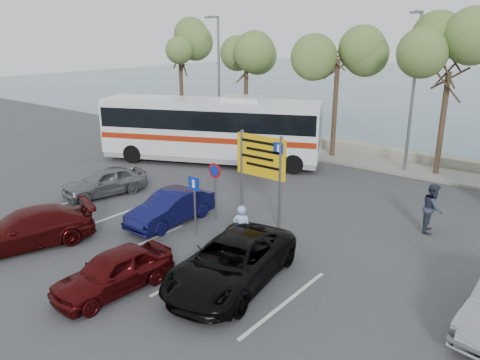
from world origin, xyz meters
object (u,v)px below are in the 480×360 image
Objects in this scene: direction_sign at (261,163)px; car_silver_a at (105,181)px; pedestrian_far at (432,208)px; suv_black at (232,262)px; street_lamp_right at (413,85)px; car_blue at (171,208)px; car_red at (113,271)px; car_maroon at (27,229)px; coach_bus_left at (210,132)px; pedestrian_near at (242,229)px; street_lamp_left at (218,72)px.

car_silver_a is (-7.55, -1.70, -1.78)m from direction_sign.
direction_sign reaches higher than pedestrian_far.
street_lamp_right is at bearing 80.65° from suv_black.
direction_sign is at bearing 37.23° from car_blue.
pedestrian_far is (5.50, 3.30, -1.49)m from direction_sign.
car_red is at bearing -93.03° from direction_sign.
car_maroon is 7.60m from suv_black.
car_red is (7.20, -5.00, -0.03)m from car_silver_a.
coach_bus_left is at bearing 103.08° from car_silver_a.
pedestrian_near is (3.75, -0.31, 0.21)m from car_blue.
car_red is at bearing -97.86° from street_lamp_right.
car_maroon is at bearing 13.54° from pedestrian_near.
direction_sign reaches higher than car_silver_a.
street_lamp_right is 4.74× the size of pedestrian_near.
coach_bus_left reaches higher than pedestrian_near.
suv_black is at bearing -89.80° from street_lamp_right.
street_lamp_right is at bearing 12.44° from pedestrian_far.
car_red is at bearing 135.56° from pedestrian_far.
coach_bus_left reaches higher than car_silver_a.
car_silver_a is 2.26× the size of pedestrian_near.
car_silver_a is at bearing 96.86° from pedestrian_far.
direction_sign reaches higher than suv_black.
coach_bus_left is 3.20× the size of car_blue.
car_silver_a is at bearing -167.34° from direction_sign.
car_maroon is at bearing -127.58° from direction_sign.
car_blue is 2.27× the size of pedestrian_near.
car_silver_a reaches higher than car_blue.
street_lamp_left is 18.31m from pedestrian_far.
car_blue is 5.15m from car_red.
coach_bus_left is 13.23m from pedestrian_far.
car_maroon is 4.80m from car_red.
street_lamp_right reaches higher than car_red.
coach_bus_left is at bearing -64.37° from pedestrian_near.
car_silver_a is 8.77m from car_red.
suv_black is (13.05, -14.59, -3.90)m from street_lamp_left.
coach_bus_left is at bearing 121.06° from car_blue.
car_red is at bearing -144.25° from suv_black.
street_lamp_left is 2.21× the size of car_red.
car_blue is at bearing -110.86° from street_lamp_right.
car_blue is (8.25, -12.46, -3.97)m from street_lamp_left.
car_maroon reaches higher than car_silver_a.
car_maroon is at bearing -112.79° from street_lamp_right.
suv_black is at bearing -48.20° from street_lamp_left.
car_blue is 5.15m from car_maroon.
suv_black is at bearing -64.41° from direction_sign.
direction_sign is 3.09m from pedestrian_near.
street_lamp_left is at bearing 136.83° from direction_sign.
pedestrian_far is at bearing -63.47° from street_lamp_right.
car_maroon reaches higher than car_blue.
car_red is (-0.35, -6.70, -1.81)m from direction_sign.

